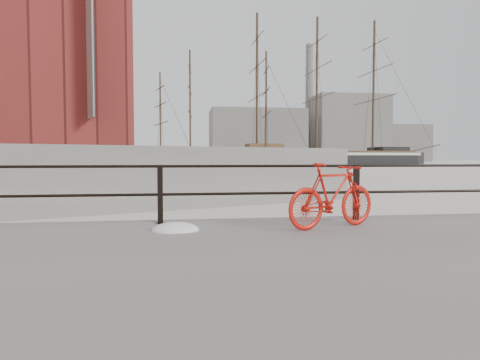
{
  "coord_description": "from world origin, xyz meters",
  "views": [
    {
      "loc": [
        -6.67,
        -7.5,
        1.48
      ],
      "look_at": [
        -5.4,
        1.5,
        1.0
      ],
      "focal_mm": 32.0,
      "sensor_mm": 36.0,
      "label": 1
    }
  ],
  "objects_px": {
    "schooner_mid": "(228,166)",
    "barque_black": "(316,164)",
    "bicycle": "(332,195)",
    "schooner_left": "(132,166)"
  },
  "relations": [
    {
      "from": "schooner_mid",
      "to": "schooner_left",
      "type": "bearing_deg",
      "value": 178.54
    },
    {
      "from": "barque_black",
      "to": "schooner_mid",
      "type": "height_order",
      "value": "barque_black"
    },
    {
      "from": "schooner_left",
      "to": "schooner_mid",
      "type": "bearing_deg",
      "value": -21.55
    },
    {
      "from": "schooner_left",
      "to": "bicycle",
      "type": "bearing_deg",
      "value": -97.28
    },
    {
      "from": "barque_black",
      "to": "schooner_left",
      "type": "height_order",
      "value": "barque_black"
    },
    {
      "from": "bicycle",
      "to": "schooner_left",
      "type": "height_order",
      "value": "schooner_left"
    },
    {
      "from": "bicycle",
      "to": "schooner_left",
      "type": "relative_size",
      "value": 0.07
    },
    {
      "from": "bicycle",
      "to": "barque_black",
      "type": "bearing_deg",
      "value": 50.17
    },
    {
      "from": "schooner_mid",
      "to": "barque_black",
      "type": "bearing_deg",
      "value": 37.66
    },
    {
      "from": "bicycle",
      "to": "barque_black",
      "type": "xyz_separation_m",
      "value": [
        28.25,
        87.0,
        -0.87
      ]
    }
  ]
}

